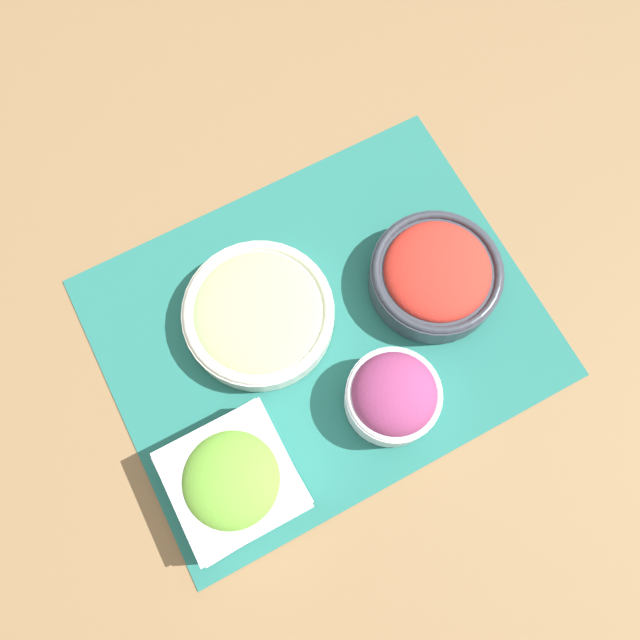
{
  "coord_description": "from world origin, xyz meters",
  "views": [
    {
      "loc": [
        0.1,
        0.2,
        0.79
      ],
      "look_at": [
        0.0,
        0.0,
        0.03
      ],
      "focal_mm": 35.0,
      "sensor_mm": 36.0,
      "label": 1
    }
  ],
  "objects_px": {
    "cucumber_bowl": "(259,314)",
    "lettuce_bowl": "(234,481)",
    "onion_bowl": "(393,396)",
    "tomato_bowl": "(436,274)"
  },
  "relations": [
    {
      "from": "cucumber_bowl",
      "to": "tomato_bowl",
      "type": "xyz_separation_m",
      "value": [
        -0.23,
        0.06,
        0.01
      ]
    },
    {
      "from": "onion_bowl",
      "to": "lettuce_bowl",
      "type": "bearing_deg",
      "value": -0.03
    },
    {
      "from": "lettuce_bowl",
      "to": "onion_bowl",
      "type": "relative_size",
      "value": 1.22
    },
    {
      "from": "cucumber_bowl",
      "to": "lettuce_bowl",
      "type": "relative_size",
      "value": 1.37
    },
    {
      "from": "cucumber_bowl",
      "to": "tomato_bowl",
      "type": "distance_m",
      "value": 0.23
    },
    {
      "from": "cucumber_bowl",
      "to": "onion_bowl",
      "type": "xyz_separation_m",
      "value": [
        -0.1,
        0.17,
        0.01
      ]
    },
    {
      "from": "tomato_bowl",
      "to": "lettuce_bowl",
      "type": "distance_m",
      "value": 0.36
    },
    {
      "from": "tomato_bowl",
      "to": "lettuce_bowl",
      "type": "xyz_separation_m",
      "value": [
        0.34,
        0.11,
        0.01
      ]
    },
    {
      "from": "cucumber_bowl",
      "to": "lettuce_bowl",
      "type": "height_order",
      "value": "lettuce_bowl"
    },
    {
      "from": "lettuce_bowl",
      "to": "onion_bowl",
      "type": "xyz_separation_m",
      "value": [
        -0.21,
        0.0,
        -0.0
      ]
    }
  ]
}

